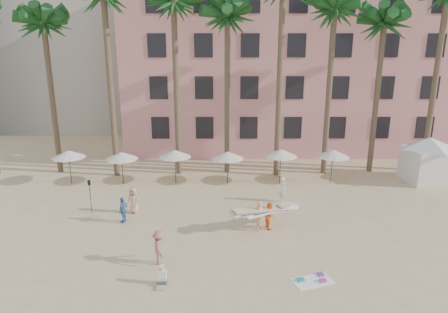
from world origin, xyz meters
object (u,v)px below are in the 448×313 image
pink_hotel (303,67)px  carrier_yellow (260,214)px  carrier_white (270,214)px  cabana (428,156)px

pink_hotel → carrier_yellow: bearing=-106.3°
pink_hotel → carrier_yellow: (-6.26, -21.46, -6.99)m
carrier_yellow → carrier_white: size_ratio=1.06×
pink_hotel → carrier_white: size_ratio=11.28×
cabana → pink_hotel: bearing=119.6°
carrier_white → cabana: bearing=31.8°
cabana → carrier_yellow: bearing=-148.5°
carrier_white → pink_hotel: bearing=75.0°
carrier_yellow → pink_hotel: bearing=73.7°
carrier_yellow → carrier_white: 0.67m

